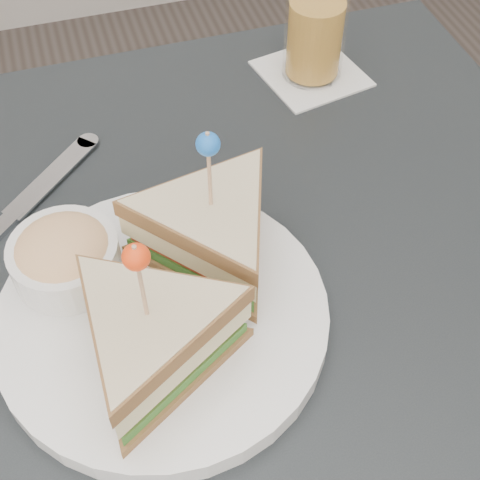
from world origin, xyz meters
The scene contains 4 objects.
table centered at (0.00, 0.00, 0.67)m, with size 0.80×0.80×0.75m.
plate_meal centered at (-0.06, -0.02, 0.80)m, with size 0.33×0.31×0.17m.
cutlery_knife centered at (-0.19, 0.15, 0.75)m, with size 0.19×0.18×0.01m.
drink_set centered at (0.19, 0.28, 0.82)m, with size 0.14×0.14×0.15m.
Camera 1 is at (-0.10, -0.36, 1.26)m, focal length 50.00 mm.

